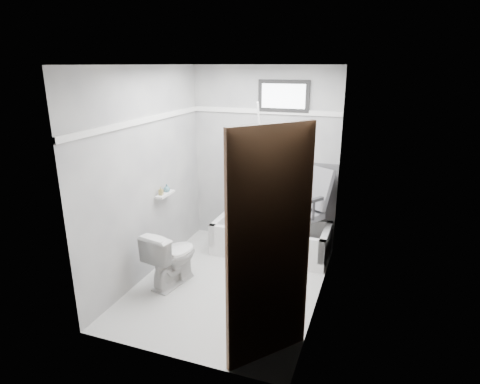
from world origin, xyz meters
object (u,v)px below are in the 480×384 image
at_px(office_chair, 298,209).
at_px(bathtub, 271,238).
at_px(soap_bottle_b, 167,188).
at_px(toilet, 172,257).
at_px(door, 292,272).
at_px(soap_bottle_a, 161,191).

bearing_deg(office_chair, bathtub, -139.90).
distance_m(bathtub, soap_bottle_b, 1.52).
height_order(toilet, door, door).
xyz_separation_m(office_chair, soap_bottle_a, (-1.49, -0.80, 0.32)).
xyz_separation_m(bathtub, door, (0.75, -2.21, 0.79)).
distance_m(bathtub, toilet, 1.42).
xyz_separation_m(toilet, door, (1.60, -1.08, 0.67)).
relative_size(office_chair, soap_bottle_a, 10.41).
xyz_separation_m(bathtub, toilet, (-0.85, -1.13, 0.12)).
distance_m(office_chair, toilet, 1.69).
bearing_deg(door, bathtub, 108.75).
bearing_deg(soap_bottle_b, office_chair, 23.86).
relative_size(office_chair, toilet, 1.57).
relative_size(toilet, soap_bottle_a, 6.62).
relative_size(door, soap_bottle_b, 19.73).
height_order(toilet, soap_bottle_b, soap_bottle_b).
distance_m(door, soap_bottle_b, 2.50).
height_order(soap_bottle_a, soap_bottle_b, soap_bottle_a).
distance_m(toilet, soap_bottle_b, 0.88).
xyz_separation_m(office_chair, toilet, (-1.17, -1.18, -0.32)).
bearing_deg(soap_bottle_a, toilet, -49.65).
bearing_deg(office_chair, door, -47.26).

